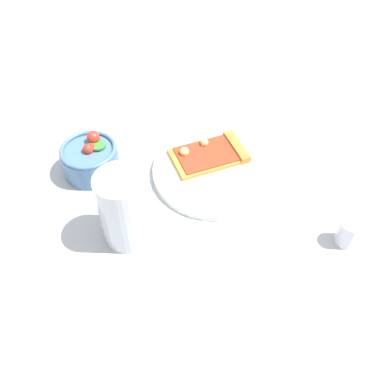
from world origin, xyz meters
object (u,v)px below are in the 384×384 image
Objects in this scene: plate at (215,171)px; pepper_shaker at (349,231)px; pizza_slice_main at (212,153)px; soda_glass at (125,210)px; salad_bowl at (91,159)px.

plate is 3.92× the size of pepper_shaker.
pepper_shaker reaches higher than plate.
soda_glass reaches higher than pizza_slice_main.
soda_glass reaches higher than plate.
pizza_slice_main is 1.19× the size of soda_glass.
plate is 0.04m from pizza_slice_main.
pizza_slice_main is at bearing -16.35° from soda_glass.
pizza_slice_main is at bearing 31.11° from plate.
pepper_shaker is (-0.10, -0.28, 0.01)m from pizza_slice_main.
plate is at bearing 75.13° from pepper_shaker.
soda_glass reaches higher than pepper_shaker.
plate is 1.48× the size of pizza_slice_main.
plate is 0.27m from pepper_shaker.
pizza_slice_main is 1.53× the size of salad_bowl.
pepper_shaker is (0.13, -0.35, -0.04)m from soda_glass.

